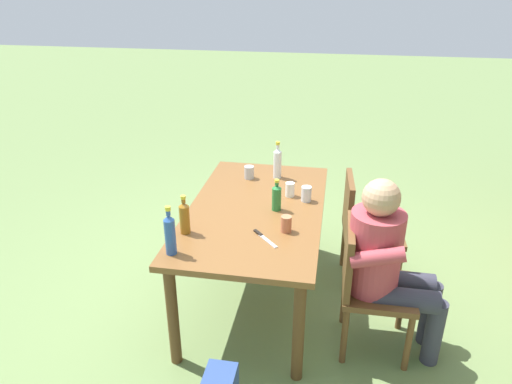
{
  "coord_description": "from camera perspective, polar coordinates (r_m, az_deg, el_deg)",
  "views": [
    {
      "loc": [
        2.87,
        0.51,
        2.23
      ],
      "look_at": [
        0.0,
        0.0,
        0.87
      ],
      "focal_mm": 33.08,
      "sensor_mm": 36.0,
      "label": 1
    }
  ],
  "objects": [
    {
      "name": "chair_far_right",
      "position": [
        3.06,
        13.13,
        -10.48
      ],
      "size": [
        0.44,
        0.44,
        0.87
      ],
      "color": "brown",
      "rests_on": "ground_plane"
    },
    {
      "name": "dining_table",
      "position": [
        3.31,
        0.0,
        -3.32
      ],
      "size": [
        1.63,
        0.92,
        0.75
      ],
      "color": "brown",
      "rests_on": "ground_plane"
    },
    {
      "name": "bottle_blue",
      "position": [
        2.73,
        -10.36,
        -4.97
      ],
      "size": [
        0.06,
        0.06,
        0.3
      ],
      "color": "#2D56A3",
      "rests_on": "dining_table"
    },
    {
      "name": "table_knife",
      "position": [
        2.9,
        0.9,
        -5.48
      ],
      "size": [
        0.19,
        0.18,
        0.01
      ],
      "color": "silver",
      "rests_on": "dining_table"
    },
    {
      "name": "chair_far_left",
      "position": [
        3.67,
        12.76,
        -3.94
      ],
      "size": [
        0.47,
        0.47,
        0.87
      ],
      "color": "brown",
      "rests_on": "ground_plane"
    },
    {
      "name": "cup_steel",
      "position": [
        3.71,
        -0.83,
        2.39
      ],
      "size": [
        0.08,
        0.08,
        0.1
      ],
      "primitive_type": "cylinder",
      "color": "#B2B7BC",
      "rests_on": "dining_table"
    },
    {
      "name": "bottle_clear",
      "position": [
        3.7,
        2.61,
        3.61
      ],
      "size": [
        0.06,
        0.06,
        0.3
      ],
      "color": "white",
      "rests_on": "dining_table"
    },
    {
      "name": "ground_plane",
      "position": [
        3.67,
        0.0,
        -12.45
      ],
      "size": [
        24.0,
        24.0,
        0.0
      ],
      "primitive_type": "plane",
      "color": "#6B844C"
    },
    {
      "name": "person_in_white_shirt",
      "position": [
        2.98,
        15.56,
        -7.97
      ],
      "size": [
        0.47,
        0.62,
        1.18
      ],
      "color": "#B7424C",
      "rests_on": "ground_plane"
    },
    {
      "name": "bottle_amber",
      "position": [
        2.94,
        -8.64,
        -3.01
      ],
      "size": [
        0.06,
        0.06,
        0.26
      ],
      "color": "#996019",
      "rests_on": "dining_table"
    },
    {
      "name": "cup_glass",
      "position": [
        3.36,
        6.1,
        -0.23
      ],
      "size": [
        0.07,
        0.07,
        0.11
      ],
      "primitive_type": "cylinder",
      "color": "silver",
      "rests_on": "dining_table"
    },
    {
      "name": "bottle_green",
      "position": [
        3.2,
        2.51,
        -0.61
      ],
      "size": [
        0.06,
        0.06,
        0.23
      ],
      "color": "#287A38",
      "rests_on": "dining_table"
    },
    {
      "name": "cup_terracotta",
      "position": [
        2.96,
        3.67,
        -3.87
      ],
      "size": [
        0.07,
        0.07,
        0.11
      ],
      "primitive_type": "cylinder",
      "color": "#BC6B47",
      "rests_on": "dining_table"
    },
    {
      "name": "cup_white",
      "position": [
        3.42,
        4.13,
        0.3
      ],
      "size": [
        0.07,
        0.07,
        0.1
      ],
      "primitive_type": "cylinder",
      "color": "white",
      "rests_on": "dining_table"
    }
  ]
}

